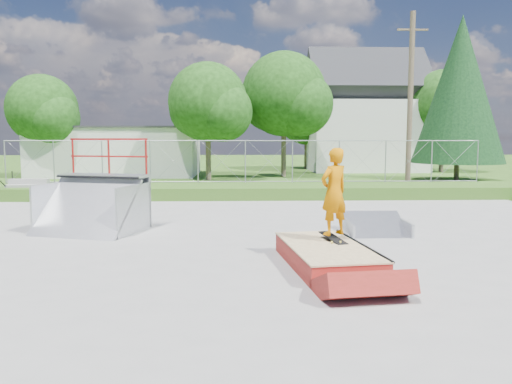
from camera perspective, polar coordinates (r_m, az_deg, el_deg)
ground at (r=10.87m, az=-0.35°, el=-6.52°), size 120.00×120.00×0.00m
concrete_pad at (r=10.87m, az=-0.36°, el=-6.41°), size 20.00×16.00×0.04m
grass_berm at (r=20.22m, az=-1.18°, el=0.11°), size 24.00×3.00×0.50m
grind_box at (r=9.40m, az=8.05°, el=-7.30°), size 1.70×2.97×0.42m
quarter_pipe at (r=13.18m, az=-18.53°, el=0.63°), size 2.86×2.61×2.38m
flat_bank_ramp at (r=12.82m, az=13.56°, el=-3.73°), size 1.49×1.58×0.44m
skateboard at (r=9.77m, az=8.81°, el=-5.26°), size 0.47×0.82×0.13m
skater at (r=9.64m, az=8.90°, el=-0.39°), size 0.73×0.66×1.67m
concrete_stairs at (r=21.06m, az=-24.94°, el=0.18°), size 1.50×1.60×0.80m
chain_link_fence at (r=21.13m, az=-1.23°, el=3.50°), size 20.00×0.06×1.80m
utility_building_flat at (r=33.51m, az=-15.40°, el=4.44°), size 10.00×6.00×3.00m
gable_house at (r=37.80m, az=12.31°, el=8.24°), size 8.40×6.08×8.94m
utility_pole at (r=23.97m, az=17.21°, el=9.76°), size 0.24×0.24×8.00m
tree_left_near at (r=28.53m, az=-5.04°, el=9.88°), size 4.76×4.48×6.65m
tree_center at (r=30.67m, az=3.79°, el=10.77°), size 5.44×5.12×7.60m
tree_left_far at (r=32.57m, az=-22.94°, el=8.42°), size 4.42×4.16×6.18m
tree_right_far at (r=37.45m, az=21.11°, el=9.07°), size 5.10×4.80×7.12m
tree_back_mid at (r=38.88m, az=6.15°, el=7.98°), size 4.08×3.84×5.70m
conifer_tree at (r=30.34m, az=22.28°, el=10.76°), size 5.04×5.04×9.10m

